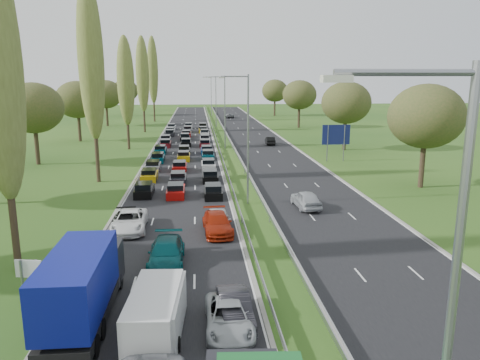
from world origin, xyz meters
name	(u,v)px	position (x,y,z in m)	size (l,w,h in m)	color
ground	(224,147)	(4.50, 80.00, 0.00)	(260.00, 260.00, 0.00)	#244A17
near_carriageway	(185,145)	(-2.25, 82.50, 0.00)	(10.50, 215.00, 0.04)	black
far_carriageway	(261,144)	(11.25, 82.50, 0.00)	(10.50, 215.00, 0.04)	black
central_reservation	(224,142)	(4.50, 82.50, 0.55)	(2.36, 215.00, 0.32)	gray
lamp_columns	(225,113)	(4.50, 78.00, 6.00)	(0.18, 140.18, 12.00)	gray
poplar_row	(114,72)	(-11.50, 68.17, 12.39)	(2.80, 127.80, 22.44)	#2D2116
woodland_left	(24,110)	(-22.00, 62.63, 7.68)	(8.00, 166.00, 11.10)	#2D2116
woodland_right	(364,106)	(24.00, 66.67, 7.68)	(8.00, 153.00, 11.10)	#2D2116
traffic_queue_fill	(185,147)	(-2.26, 77.48, 0.44)	(9.05, 68.24, 0.80)	black
near_car_2	(130,221)	(-5.54, 35.90, 0.79)	(2.54, 5.51, 1.53)	white
near_car_3	(124,222)	(-5.96, 36.03, 0.68)	(1.85, 4.56, 1.32)	black
near_car_7	(166,253)	(-2.26, 28.66, 0.81)	(2.21, 5.43, 1.57)	#044044
near_car_9	(235,308)	(1.50, 21.24, 0.72)	(1.48, 4.24, 1.40)	black
near_car_10	(229,317)	(1.15, 20.46, 0.68)	(2.19, 4.76, 1.32)	#9EA3A7
near_car_11	(217,223)	(1.25, 34.72, 0.77)	(2.09, 5.15, 1.49)	#981F09
near_car_12	(219,220)	(1.38, 35.50, 0.78)	(1.80, 4.48, 1.53)	silver
far_car_0	(306,199)	(9.64, 41.02, 0.83)	(1.90, 4.73, 1.61)	#A5A9AF
far_car_1	(270,141)	(12.76, 82.26, 0.71)	(1.46, 4.20, 1.38)	black
far_car_2	(230,115)	(9.54, 138.73, 0.72)	(2.33, 5.05, 1.40)	slate
blue_lorry	(83,283)	(-5.80, 21.98, 1.98)	(2.51, 9.05, 3.82)	black
white_van_front	(155,311)	(-2.27, 20.50, 1.11)	(2.12, 5.40, 2.17)	silver
white_van_rear	(161,310)	(-2.05, 20.73, 1.04)	(1.98, 5.05, 2.03)	silver
info_sign	(29,273)	(-9.40, 24.98, 1.37)	(1.49, 0.38, 2.10)	gray
direction_sign	(336,136)	(19.40, 64.61, 3.57)	(4.00, 0.16, 5.20)	gray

